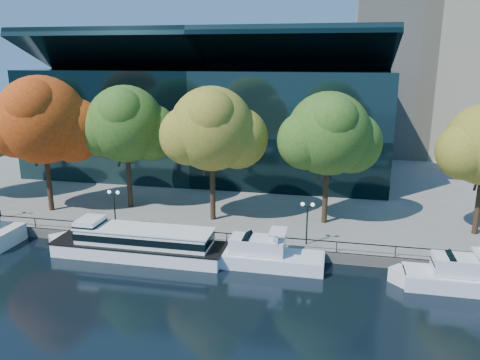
% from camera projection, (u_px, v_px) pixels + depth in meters
% --- Properties ---
extents(ground, '(160.00, 160.00, 0.00)m').
position_uv_depth(ground, '(164.00, 263.00, 41.69)').
color(ground, black).
rests_on(ground, ground).
extents(promenade, '(90.00, 67.08, 1.00)m').
position_uv_depth(promenade, '(244.00, 166.00, 75.95)').
color(promenade, slate).
rests_on(promenade, ground).
extents(railing, '(88.20, 0.08, 0.99)m').
position_uv_depth(railing, '(176.00, 229.00, 44.26)').
color(railing, black).
rests_on(railing, promenade).
extents(convention_building, '(50.00, 24.57, 21.43)m').
position_uv_depth(convention_building, '(213.00, 120.00, 70.35)').
color(convention_building, black).
rests_on(convention_building, ground).
extents(tour_boat, '(17.51, 3.91, 3.32)m').
position_uv_depth(tour_boat, '(135.00, 242.00, 42.74)').
color(tour_boat, white).
rests_on(tour_boat, ground).
extents(cruiser_near, '(11.68, 3.01, 3.39)m').
position_uv_depth(cruiser_near, '(258.00, 254.00, 40.88)').
color(cruiser_near, white).
rests_on(cruiser_near, ground).
extents(cruiser_far, '(10.58, 2.93, 3.46)m').
position_uv_depth(cruiser_far, '(460.00, 276.00, 36.73)').
color(cruiser_far, white).
rests_on(cruiser_far, ground).
extents(tree_1, '(11.87, 9.73, 14.93)m').
position_uv_depth(tree_1, '(44.00, 122.00, 50.15)').
color(tree_1, black).
rests_on(tree_1, promenade).
extents(tree_2, '(10.64, 8.73, 13.83)m').
position_uv_depth(tree_2, '(127.00, 126.00, 51.50)').
color(tree_2, black).
rests_on(tree_2, promenade).
extents(tree_3, '(10.75, 8.82, 14.00)m').
position_uv_depth(tree_3, '(213.00, 131.00, 47.29)').
color(tree_3, black).
rests_on(tree_3, promenade).
extents(tree_4, '(10.46, 8.57, 13.55)m').
position_uv_depth(tree_4, '(330.00, 136.00, 46.44)').
color(tree_4, black).
rests_on(tree_4, promenade).
extents(lamp_1, '(1.26, 0.36, 4.03)m').
position_uv_depth(lamp_1, '(114.00, 201.00, 46.27)').
color(lamp_1, black).
rests_on(lamp_1, promenade).
extents(lamp_2, '(1.26, 0.36, 4.03)m').
position_uv_depth(lamp_2, '(307.00, 214.00, 42.47)').
color(lamp_2, black).
rests_on(lamp_2, promenade).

